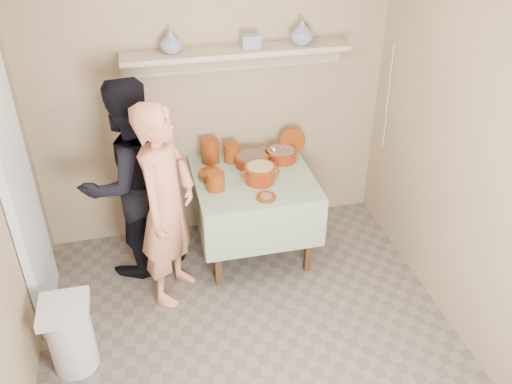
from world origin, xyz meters
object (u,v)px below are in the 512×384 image
object	(u,v)px
person_helper	(130,181)
cazuela_rice	(260,172)
trash_bin	(70,335)
person_cook	(167,206)
serving_table	(253,188)

from	to	relation	value
person_helper	cazuela_rice	bearing A→B (deg)	145.15
person_helper	trash_bin	xyz separation A→B (m)	(-0.50, -0.99, -0.56)
person_cook	trash_bin	bearing A→B (deg)	159.06
person_helper	serving_table	xyz separation A→B (m)	(0.99, -0.02, -0.20)
serving_table	trash_bin	size ratio (longest dim) A/B	1.74
person_cook	serving_table	distance (m)	0.85
serving_table	cazuela_rice	size ratio (longest dim) A/B	2.95
person_helper	person_cook	bearing A→B (deg)	93.99
person_cook	cazuela_rice	bearing A→B (deg)	-39.45
serving_table	trash_bin	distance (m)	1.81
person_cook	trash_bin	xyz separation A→B (m)	(-0.75, -0.59, -0.54)
person_helper	cazuela_rice	world-z (taller)	person_helper
person_cook	person_helper	bearing A→B (deg)	63.03
person_cook	serving_table	bearing A→B (deg)	-32.34
serving_table	person_helper	bearing A→B (deg)	178.97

